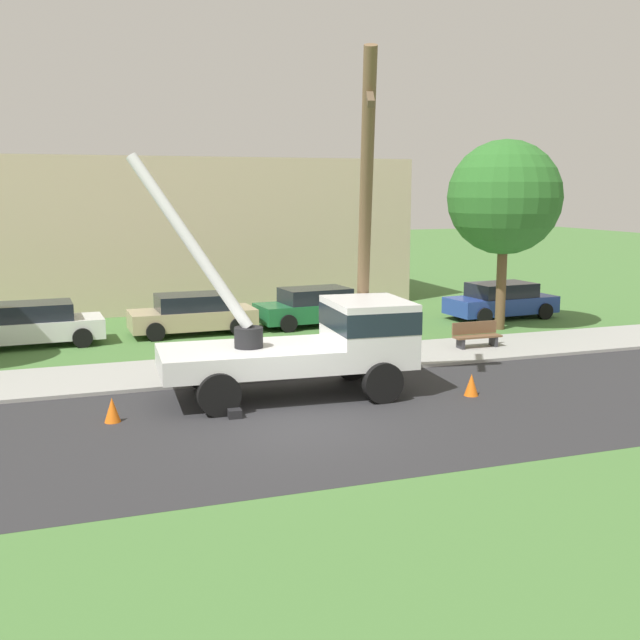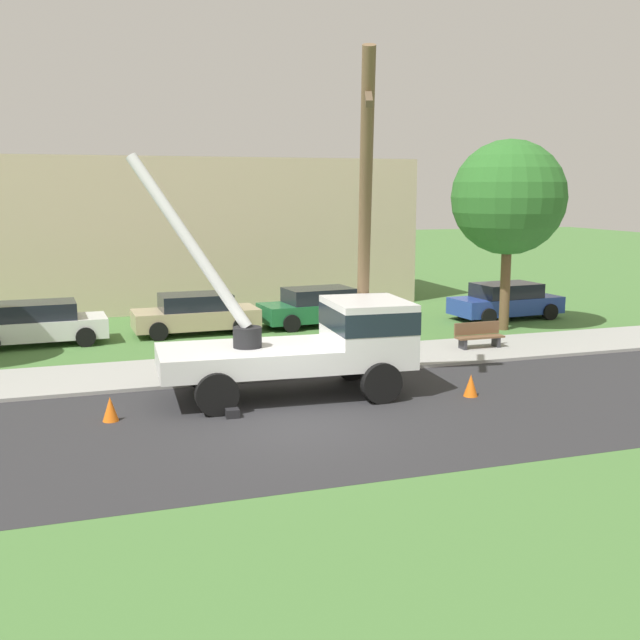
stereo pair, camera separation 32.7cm
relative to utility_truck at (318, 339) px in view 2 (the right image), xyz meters
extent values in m
plane|color=#477538|center=(-1.19, 9.84, -1.41)|extent=(120.00, 120.00, 0.00)
cube|color=#2B2B2D|center=(-1.19, -2.16, -1.40)|extent=(80.00, 7.60, 0.01)
cube|color=#9E9E99|center=(-1.19, 3.28, -1.36)|extent=(80.00, 3.28, 0.10)
cube|color=silver|center=(-1.80, 0.09, -0.38)|extent=(4.44, 2.66, 0.55)
cube|color=silver|center=(1.29, -0.09, 0.14)|extent=(2.04, 2.51, 1.60)
cube|color=#19232D|center=(1.29, -0.09, 0.49)|extent=(2.06, 2.53, 0.56)
cylinder|color=black|center=(-1.78, 0.09, 0.14)|extent=(0.70, 0.70, 0.50)
cylinder|color=silver|center=(-3.02, 0.82, 2.44)|extent=(2.81, 1.81, 4.26)
cube|color=black|center=(-2.49, -1.32, -1.31)|extent=(0.32, 0.32, 0.20)
cube|color=black|center=(-2.31, 1.58, -1.31)|extent=(0.32, 0.32, 0.20)
cylinder|color=black|center=(1.18, -1.29, -0.91)|extent=(1.00, 0.30, 1.00)
cylinder|color=black|center=(1.32, 1.11, -0.91)|extent=(1.00, 0.30, 1.00)
cylinder|color=black|center=(-2.78, -1.05, -0.91)|extent=(1.00, 0.30, 1.00)
cylinder|color=black|center=(-2.64, 1.35, -0.91)|extent=(1.00, 0.30, 1.00)
cylinder|color=brown|center=(1.44, 0.53, 2.75)|extent=(1.57, 3.62, 8.44)
cube|color=brown|center=(1.00, -0.70, 5.91)|extent=(0.74, 1.68, 0.84)
cone|color=orange|center=(3.53, -1.45, -1.13)|extent=(0.36, 0.36, 0.56)
cone|color=orange|center=(-5.12, -0.73, -1.13)|extent=(0.36, 0.36, 0.56)
cube|color=silver|center=(-6.85, 8.81, -0.86)|extent=(4.47, 1.97, 0.65)
cube|color=black|center=(-6.85, 8.81, -0.26)|extent=(2.53, 1.75, 0.55)
cylinder|color=black|center=(-5.37, 7.97, -1.09)|extent=(0.64, 0.22, 0.64)
cylinder|color=black|center=(-5.44, 9.77, -1.09)|extent=(0.64, 0.22, 0.64)
cube|color=tan|center=(-1.55, 9.16, -0.86)|extent=(4.43, 1.88, 0.65)
cube|color=black|center=(-1.55, 9.16, -0.26)|extent=(2.50, 1.70, 0.55)
cylinder|color=black|center=(-0.08, 8.29, -1.09)|extent=(0.64, 0.22, 0.64)
cylinder|color=black|center=(-0.12, 10.09, -1.09)|extent=(0.64, 0.22, 0.64)
cylinder|color=black|center=(-2.98, 8.23, -1.09)|extent=(0.64, 0.22, 0.64)
cylinder|color=black|center=(-3.02, 10.03, -1.09)|extent=(0.64, 0.22, 0.64)
cube|color=#1E6638|center=(3.13, 9.33, -0.86)|extent=(4.54, 2.16, 0.65)
cube|color=black|center=(3.13, 9.33, -0.26)|extent=(2.59, 1.86, 0.55)
cylinder|color=black|center=(4.65, 8.55, -1.09)|extent=(0.64, 0.22, 0.64)
cylinder|color=black|center=(4.50, 10.35, -1.09)|extent=(0.64, 0.22, 0.64)
cylinder|color=black|center=(1.76, 8.31, -1.09)|extent=(0.64, 0.22, 0.64)
cylinder|color=black|center=(1.61, 10.10, -1.09)|extent=(0.64, 0.22, 0.64)
cube|color=#263F99|center=(10.65, 8.36, -0.86)|extent=(4.52, 2.12, 0.65)
cube|color=black|center=(10.65, 8.36, -0.26)|extent=(2.58, 1.83, 0.55)
cylinder|color=black|center=(12.17, 7.57, -1.09)|extent=(0.64, 0.22, 0.64)
cylinder|color=black|center=(12.03, 9.37, -1.09)|extent=(0.64, 0.22, 0.64)
cylinder|color=black|center=(9.27, 7.36, -1.09)|extent=(0.64, 0.22, 0.64)
cylinder|color=black|center=(9.14, 9.15, -1.09)|extent=(0.64, 0.22, 0.64)
cube|color=brown|center=(6.53, 3.28, -0.96)|extent=(1.60, 0.44, 0.06)
cube|color=brown|center=(6.53, 3.48, -0.71)|extent=(1.60, 0.06, 0.40)
cube|color=#333338|center=(5.93, 3.28, -1.18)|extent=(0.10, 0.40, 0.45)
cube|color=#333338|center=(7.13, 3.28, -1.18)|extent=(0.10, 0.40, 0.45)
cylinder|color=brown|center=(9.29, 6.30, 0.83)|extent=(0.36, 0.36, 4.49)
sphere|color=#2D6B28|center=(9.29, 6.30, 3.40)|extent=(4.10, 4.10, 4.10)
cube|color=#C6B293|center=(0.21, 16.71, 1.79)|extent=(18.00, 6.00, 6.40)
camera|label=1|loc=(-6.25, -17.75, 3.72)|focal=43.11mm
camera|label=2|loc=(-5.94, -17.85, 3.72)|focal=43.11mm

